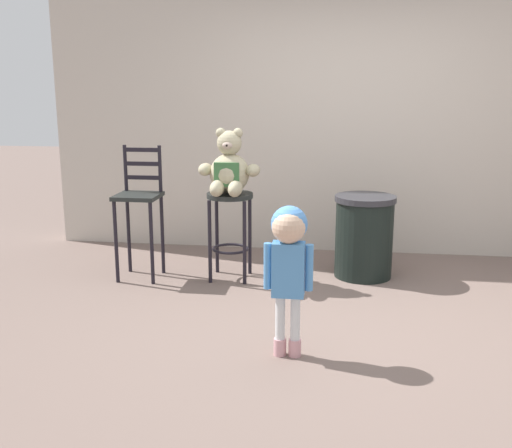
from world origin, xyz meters
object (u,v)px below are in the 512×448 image
teddy_bear (229,170)px  child_walking (289,249)px  trash_bin (364,236)px  bar_chair_empty (139,204)px  bar_stool_with_teddy (230,218)px

teddy_bear → child_walking: 1.63m
trash_bin → bar_chair_empty: bar_chair_empty is taller
teddy_bear → child_walking: bearing=-66.5°
bar_stool_with_teddy → bar_chair_empty: (-0.79, -0.07, 0.11)m
bar_stool_with_teddy → child_walking: bearing=-66.9°
bar_stool_with_teddy → teddy_bear: bearing=-90.0°
bar_stool_with_teddy → teddy_bear: size_ratio=1.37×
bar_chair_empty → child_walking: bearing=-45.0°
child_walking → trash_bin: size_ratio=1.31×
trash_bin → bar_chair_empty: size_ratio=0.63×
bar_stool_with_teddy → trash_bin: 1.20m
child_walking → bar_stool_with_teddy: bearing=45.4°
bar_stool_with_teddy → teddy_bear: 0.42m
teddy_bear → bar_stool_with_teddy: bearing=90.0°
bar_stool_with_teddy → child_walking: 1.64m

